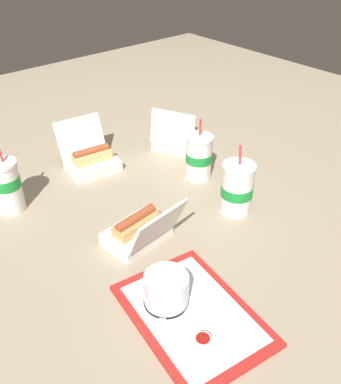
% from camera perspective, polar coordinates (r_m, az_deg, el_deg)
% --- Properties ---
extents(ground_plane, '(3.20, 3.20, 0.00)m').
position_cam_1_polar(ground_plane, '(1.42, -1.05, -1.56)').
color(ground_plane, gray).
extents(food_tray, '(0.40, 0.31, 0.01)m').
position_cam_1_polar(food_tray, '(1.07, 2.88, -16.01)').
color(food_tray, red).
rests_on(food_tray, ground_plane).
extents(cake_container, '(0.11, 0.11, 0.08)m').
position_cam_1_polar(cake_container, '(1.06, -0.58, -12.94)').
color(cake_container, black).
rests_on(cake_container, food_tray).
extents(ketchup_cup, '(0.04, 0.04, 0.02)m').
position_cam_1_polar(ketchup_cup, '(1.00, 4.31, -19.24)').
color(ketchup_cup, white).
rests_on(ketchup_cup, food_tray).
extents(napkin_stack, '(0.12, 0.12, 0.00)m').
position_cam_1_polar(napkin_stack, '(1.07, 4.71, -15.24)').
color(napkin_stack, white).
rests_on(napkin_stack, food_tray).
extents(plastic_fork, '(0.11, 0.04, 0.00)m').
position_cam_1_polar(plastic_fork, '(1.03, -0.13, -17.82)').
color(plastic_fork, white).
rests_on(plastic_fork, food_tray).
extents(clamshell_hotdog_corner, '(0.21, 0.20, 0.17)m').
position_cam_1_polar(clamshell_hotdog_corner, '(1.62, -10.58, 4.39)').
color(clamshell_hotdog_corner, white).
rests_on(clamshell_hotdog_corner, ground_plane).
extents(clamshell_sandwich_center, '(0.22, 0.20, 0.17)m').
position_cam_1_polar(clamshell_sandwich_center, '(1.73, 1.03, 7.21)').
color(clamshell_sandwich_center, white).
rests_on(clamshell_sandwich_center, ground_plane).
extents(clamshell_hotdog_back, '(0.20, 0.20, 0.16)m').
position_cam_1_polar(clamshell_hotdog_back, '(1.25, -4.21, -5.11)').
color(clamshell_hotdog_back, white).
rests_on(clamshell_hotdog_back, ground_plane).
extents(soda_cup_center, '(0.10, 0.10, 0.22)m').
position_cam_1_polar(soda_cup_center, '(1.52, 3.81, 4.73)').
color(soda_cup_center, white).
rests_on(soda_cup_center, ground_plane).
extents(soda_cup_corner, '(0.11, 0.11, 0.23)m').
position_cam_1_polar(soda_cup_corner, '(1.36, 8.85, 0.47)').
color(soda_cup_corner, white).
rests_on(soda_cup_corner, ground_plane).
extents(soda_cup_left, '(0.09, 0.09, 0.23)m').
position_cam_1_polar(soda_cup_left, '(1.44, -21.01, 0.82)').
color(soda_cup_left, white).
rests_on(soda_cup_left, ground_plane).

